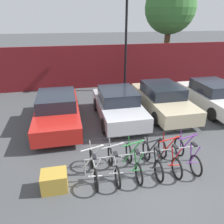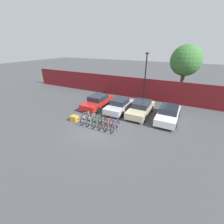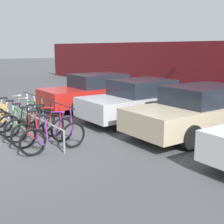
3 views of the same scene
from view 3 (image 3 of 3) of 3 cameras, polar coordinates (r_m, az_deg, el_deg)
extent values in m
plane|color=#424447|center=(8.62, -17.08, -5.42)|extent=(120.00, 120.00, 0.00)
cylinder|color=gray|center=(8.96, -13.79, -0.94)|extent=(3.52, 0.04, 0.04)
cylinder|color=gray|center=(10.65, -17.16, -0.65)|extent=(0.04, 0.04, 0.55)
cylinder|color=gray|center=(7.47, -8.74, -5.47)|extent=(0.04, 0.04, 0.55)
torus|color=black|center=(10.52, -14.82, -0.35)|extent=(0.06, 0.66, 0.66)
cylinder|color=silver|center=(10.35, -16.82, 1.14)|extent=(0.60, 0.04, 0.76)
cylinder|color=silver|center=(10.28, -17.20, 2.80)|extent=(0.68, 0.04, 0.16)
cylinder|color=silver|center=(10.26, -18.57, 0.60)|extent=(0.14, 0.04, 0.63)
cylinder|color=silver|center=(10.20, -19.66, 0.61)|extent=(0.32, 0.03, 0.58)
cylinder|color=silver|center=(10.28, -19.25, -1.05)|extent=(0.40, 0.03, 0.08)
cylinder|color=silver|center=(10.44, -15.13, 1.47)|extent=(0.12, 0.04, 0.69)
cylinder|color=black|center=(10.37, -15.46, 3.43)|extent=(0.52, 0.03, 0.03)
cube|color=black|center=(10.18, -19.20, 2.42)|extent=(0.10, 0.22, 0.05)
torus|color=black|center=(9.65, -19.41, -1.72)|extent=(0.06, 0.66, 0.66)
torus|color=black|center=(9.97, -13.61, -0.96)|extent=(0.06, 0.66, 0.66)
cylinder|color=#B7B7BC|center=(9.78, -15.70, 0.61)|extent=(0.60, 0.04, 0.76)
cylinder|color=#B7B7BC|center=(9.71, -16.09, 2.37)|extent=(0.68, 0.04, 0.16)
cylinder|color=#B7B7BC|center=(9.69, -17.55, 0.03)|extent=(0.14, 0.04, 0.63)
cylinder|color=#B7B7BC|center=(9.63, -18.69, 0.04)|extent=(0.32, 0.03, 0.58)
cylinder|color=#B7B7BC|center=(9.71, -18.27, -1.71)|extent=(0.40, 0.03, 0.08)
cylinder|color=#B7B7BC|center=(9.88, -13.93, 0.96)|extent=(0.12, 0.04, 0.69)
cylinder|color=black|center=(9.81, -14.26, 3.03)|extent=(0.52, 0.03, 0.03)
cube|color=black|center=(9.60, -18.20, 1.95)|extent=(0.10, 0.22, 0.05)
torus|color=black|center=(9.07, -18.34, -2.49)|extent=(0.06, 0.66, 0.66)
torus|color=black|center=(9.40, -12.22, -1.65)|extent=(0.06, 0.66, 0.66)
cylinder|color=#288438|center=(9.20, -14.41, 0.00)|extent=(0.60, 0.04, 0.76)
cylinder|color=#288438|center=(9.13, -14.82, 1.86)|extent=(0.68, 0.04, 0.16)
cylinder|color=#288438|center=(9.11, -16.36, -0.62)|extent=(0.14, 0.04, 0.63)
cylinder|color=#288438|center=(9.04, -17.57, -0.62)|extent=(0.32, 0.03, 0.58)
cylinder|color=#288438|center=(9.13, -17.13, -2.48)|extent=(0.40, 0.03, 0.08)
cylinder|color=#288438|center=(9.31, -12.55, 0.38)|extent=(0.12, 0.04, 0.69)
cylinder|color=black|center=(9.24, -12.89, 2.57)|extent=(0.52, 0.03, 0.03)
cube|color=black|center=(9.02, -17.04, 1.42)|extent=(0.10, 0.22, 0.05)
torus|color=black|center=(8.50, -17.16, -3.34)|extent=(0.06, 0.66, 0.66)
torus|color=black|center=(8.86, -10.69, -2.41)|extent=(0.06, 0.66, 0.66)
cylinder|color=black|center=(8.65, -12.99, -0.68)|extent=(0.60, 0.04, 0.76)
cylinder|color=black|center=(8.57, -13.41, 1.30)|extent=(0.68, 0.04, 0.16)
cylinder|color=black|center=(8.55, -15.06, -1.34)|extent=(0.14, 0.04, 0.63)
cylinder|color=black|center=(8.48, -16.33, -1.35)|extent=(0.32, 0.03, 0.58)
cylinder|color=black|center=(8.57, -15.88, -3.32)|extent=(0.40, 0.03, 0.08)
cylinder|color=black|center=(8.77, -11.03, -0.26)|extent=(0.12, 0.04, 0.69)
cylinder|color=black|center=(8.68, -11.38, 2.06)|extent=(0.52, 0.03, 0.03)
cube|color=black|center=(8.45, -15.77, 0.82)|extent=(0.10, 0.22, 0.05)
torus|color=black|center=(7.98, -15.89, -4.25)|extent=(0.06, 0.66, 0.66)
torus|color=black|center=(8.36, -9.08, -3.21)|extent=(0.06, 0.66, 0.66)
cylinder|color=red|center=(8.14, -11.48, -1.39)|extent=(0.60, 0.04, 0.76)
cylinder|color=red|center=(8.05, -11.91, 0.71)|extent=(0.68, 0.04, 0.16)
cylinder|color=red|center=(8.03, -13.66, -2.11)|extent=(0.14, 0.04, 0.63)
cylinder|color=red|center=(7.96, -15.01, -2.12)|extent=(0.32, 0.03, 0.58)
cylinder|color=red|center=(8.05, -14.54, -4.22)|extent=(0.40, 0.03, 0.08)
cylinder|color=red|center=(8.26, -9.42, -0.94)|extent=(0.12, 0.04, 0.69)
cylinder|color=black|center=(8.17, -9.77, 1.52)|extent=(0.52, 0.03, 0.03)
cube|color=black|center=(7.92, -14.40, 0.19)|extent=(0.10, 0.22, 0.05)
torus|color=black|center=(7.42, -14.31, -5.37)|extent=(0.06, 0.66, 0.66)
torus|color=black|center=(7.83, -7.10, -4.19)|extent=(0.06, 0.66, 0.66)
cylinder|color=#752D99|center=(7.59, -9.62, -2.28)|extent=(0.60, 0.04, 0.76)
cylinder|color=#752D99|center=(7.50, -10.06, -0.03)|extent=(0.68, 0.04, 0.16)
cylinder|color=#752D99|center=(7.47, -11.93, -3.06)|extent=(0.14, 0.04, 0.63)
cylinder|color=#752D99|center=(7.40, -13.36, -3.09)|extent=(0.32, 0.03, 0.58)
cylinder|color=#752D99|center=(7.50, -12.87, -5.32)|extent=(0.40, 0.03, 0.08)
cylinder|color=#752D99|center=(7.72, -7.44, -1.77)|extent=(0.12, 0.04, 0.69)
cylinder|color=black|center=(7.63, -7.79, 0.85)|extent=(0.52, 0.03, 0.03)
cube|color=black|center=(7.36, -12.70, -0.60)|extent=(0.10, 0.22, 0.05)
cube|color=red|center=(12.82, -2.96, 3.23)|extent=(1.80, 4.47, 0.62)
cube|color=#1E232D|center=(12.81, -2.56, 5.80)|extent=(1.58, 2.06, 0.52)
cylinder|color=black|center=(14.27, -0.34, 3.12)|extent=(0.20, 0.64, 0.64)
cylinder|color=black|center=(12.92, 3.96, 2.18)|extent=(0.20, 0.64, 0.64)
cylinder|color=black|center=(13.00, -9.81, 2.09)|extent=(0.20, 0.64, 0.64)
cylinder|color=black|center=(11.49, -6.18, 0.93)|extent=(0.20, 0.64, 0.64)
cube|color=#B7B7BC|center=(10.67, 4.99, 1.46)|extent=(1.80, 4.10, 0.62)
cube|color=#1E232D|center=(10.65, 5.47, 4.53)|extent=(1.58, 1.89, 0.52)
cylinder|color=black|center=(12.12, 6.71, 1.48)|extent=(0.20, 0.64, 0.64)
cylinder|color=black|center=(10.92, 12.66, 0.14)|extent=(0.20, 0.64, 0.64)
cylinder|color=black|center=(10.71, -2.87, 0.19)|extent=(0.20, 0.64, 0.64)
cylinder|color=black|center=(9.34, 2.71, -1.55)|extent=(0.20, 0.64, 0.64)
cube|color=#C1B28E|center=(9.30, 15.76, -0.49)|extent=(1.80, 4.59, 0.62)
cube|color=#1E232D|center=(9.29, 16.40, 3.03)|extent=(1.58, 2.11, 0.52)
cylinder|color=black|center=(10.89, 16.69, -0.11)|extent=(0.20, 0.64, 0.64)
cylinder|color=black|center=(9.00, 6.03, -2.12)|extent=(0.20, 0.64, 0.64)
cylinder|color=black|center=(7.83, 14.25, -4.54)|extent=(0.20, 0.64, 0.64)
camera|label=1|loc=(10.67, -49.63, 18.58)|focal=35.00mm
camera|label=2|loc=(8.30, -115.76, 25.68)|focal=24.00mm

